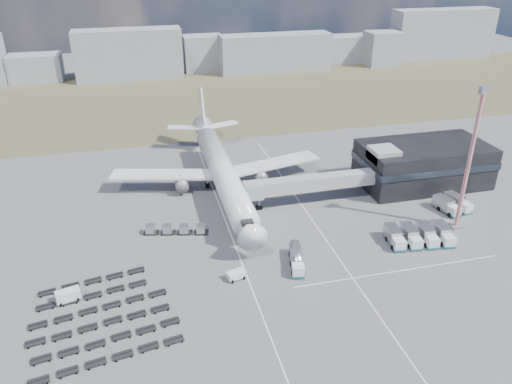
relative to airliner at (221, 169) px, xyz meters
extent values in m
plane|color=#565659|center=(0.00, -32.38, -5.29)|extent=(420.00, 420.00, 0.00)
cube|color=brown|center=(0.00, 77.62, -5.29)|extent=(420.00, 90.00, 0.01)
cube|color=silver|center=(-2.00, -27.38, -5.29)|extent=(0.25, 110.00, 0.01)
cube|color=silver|center=(16.00, -27.38, -5.29)|extent=(0.25, 110.00, 0.01)
cube|color=silver|center=(25.00, -40.38, -5.29)|extent=(40.00, 0.25, 0.01)
cube|color=black|center=(48.00, -8.38, -0.29)|extent=(30.00, 16.00, 10.00)
cube|color=#262D38|center=(48.00, -8.38, 0.91)|extent=(30.40, 16.40, 1.60)
cube|color=#939399|center=(36.00, -10.38, 4.21)|extent=(6.00, 6.00, 3.00)
cube|color=#939399|center=(18.10, -11.88, -0.19)|extent=(29.80, 3.00, 3.00)
cube|color=#939399|center=(4.70, -12.38, -0.19)|extent=(4.00, 3.60, 3.40)
cylinder|color=slate|center=(6.20, -11.88, -2.74)|extent=(0.70, 0.70, 5.10)
cylinder|color=black|center=(6.20, -11.88, -4.84)|extent=(1.40, 0.90, 1.40)
cylinder|color=silver|center=(0.00, -2.38, 0.01)|extent=(5.60, 48.00, 5.60)
cone|color=silver|center=(0.00, -28.88, 0.01)|extent=(5.60, 5.00, 5.60)
cone|color=silver|center=(0.00, 25.62, 0.81)|extent=(5.60, 8.00, 5.60)
cube|color=black|center=(0.00, -26.88, 0.81)|extent=(2.20, 2.00, 0.80)
cube|color=silver|center=(-13.00, 2.62, -1.19)|extent=(25.59, 11.38, 0.50)
cube|color=silver|center=(13.00, 2.62, -1.19)|extent=(25.59, 11.38, 0.50)
cylinder|color=slate|center=(-9.50, 0.62, -2.89)|extent=(3.00, 5.00, 3.00)
cylinder|color=slate|center=(9.50, 0.62, -2.89)|extent=(3.00, 5.00, 3.00)
cube|color=silver|center=(-5.50, 27.62, 1.21)|extent=(9.49, 5.63, 0.35)
cube|color=silver|center=(5.50, 27.62, 1.21)|extent=(9.49, 5.63, 0.35)
cube|color=silver|center=(0.00, 28.62, 6.51)|extent=(0.50, 9.06, 11.45)
cylinder|color=slate|center=(0.00, -23.38, -4.04)|extent=(0.50, 0.50, 2.50)
cylinder|color=slate|center=(-3.20, 1.62, -4.04)|extent=(0.60, 0.60, 2.50)
cylinder|color=slate|center=(3.20, 1.62, -4.04)|extent=(0.60, 0.60, 2.50)
cylinder|color=black|center=(0.00, -23.38, -4.79)|extent=(0.50, 1.20, 1.20)
cube|color=gray|center=(-56.81, 120.06, 0.23)|extent=(21.12, 12.00, 11.05)
cube|color=gray|center=(-18.28, 114.70, 4.98)|extent=(44.23, 12.00, 20.55)
cube|color=gray|center=(14.29, 121.93, 2.47)|extent=(17.33, 12.00, 15.53)
cube|color=gray|center=(45.51, 113.09, 2.86)|extent=(49.90, 12.00, 16.30)
cube|color=gray|center=(71.56, 122.73, 1.00)|extent=(50.04, 12.00, 12.59)
cube|color=gray|center=(98.11, 113.18, 2.37)|extent=(15.51, 12.00, 15.32)
cube|color=gray|center=(133.75, 120.38, 6.46)|extent=(51.55, 12.00, 23.50)
cube|color=silver|center=(6.79, -37.45, -4.00)|extent=(2.57, 2.57, 2.06)
cube|color=#146D74|center=(6.79, -37.45, -4.80)|extent=(2.68, 2.68, 0.45)
cylinder|color=#ADADB1|center=(7.77, -33.19, -3.59)|extent=(3.69, 7.04, 2.24)
cube|color=slate|center=(7.77, -33.19, -4.62)|extent=(3.60, 7.02, 0.31)
cylinder|color=black|center=(7.47, -34.49, -4.84)|extent=(2.49, 1.48, 0.98)
cube|color=silver|center=(-4.00, -35.50, -4.56)|extent=(3.59, 2.58, 1.46)
cube|color=silver|center=(-32.10, -34.77, -4.24)|extent=(4.19, 2.72, 2.10)
cube|color=silver|center=(0.45, 2.59, -3.77)|extent=(3.08, 5.98, 2.67)
cube|color=#146D74|center=(0.45, 2.59, -4.86)|extent=(3.19, 6.09, 0.43)
cube|color=silver|center=(28.15, -34.15, -4.02)|extent=(2.50, 2.41, 2.15)
cube|color=#146D74|center=(28.15, -34.15, -4.85)|extent=(2.61, 2.52, 0.44)
cube|color=#ADADB1|center=(28.57, -30.75, -3.63)|extent=(2.88, 4.76, 2.55)
cube|color=silver|center=(31.45, -34.56, -4.02)|extent=(2.50, 2.41, 2.15)
cube|color=#146D74|center=(31.45, -34.56, -4.85)|extent=(2.61, 2.52, 0.44)
cube|color=#ADADB1|center=(31.87, -31.15, -3.63)|extent=(2.88, 4.76, 2.55)
cube|color=silver|center=(34.76, -34.96, -4.02)|extent=(2.50, 2.41, 2.15)
cube|color=#146D74|center=(34.76, -34.96, -4.85)|extent=(2.61, 2.52, 0.44)
cube|color=#ADADB1|center=(35.18, -31.56, -3.63)|extent=(2.88, 4.76, 2.55)
cube|color=silver|center=(38.06, -35.37, -4.02)|extent=(2.50, 2.41, 2.15)
cube|color=#146D74|center=(38.06, -35.37, -4.85)|extent=(2.61, 2.52, 0.44)
cube|color=#ADADB1|center=(38.48, -31.97, -3.63)|extent=(2.88, 4.76, 2.55)
cube|color=silver|center=(46.19, -25.13, -4.03)|extent=(2.62, 2.54, 2.14)
cube|color=#146D74|center=(46.19, -25.13, -4.85)|extent=(2.73, 2.66, 0.44)
cube|color=#ADADB1|center=(45.51, -21.79, -3.64)|extent=(3.18, 4.85, 2.53)
cube|color=silver|center=(49.43, -24.48, -4.03)|extent=(2.62, 2.54, 2.14)
cube|color=#146D74|center=(49.43, -24.48, -4.85)|extent=(2.73, 2.66, 0.44)
cube|color=#ADADB1|center=(48.76, -21.14, -3.64)|extent=(3.18, 4.85, 2.53)
cube|color=black|center=(-17.72, -16.60, -4.97)|extent=(3.08, 2.30, 0.19)
cube|color=#ADADB1|center=(-17.72, -16.60, -4.07)|extent=(2.05, 2.05, 1.59)
cube|color=black|center=(-14.41, -17.40, -4.97)|extent=(3.08, 2.30, 0.19)
cube|color=#ADADB1|center=(-14.41, -17.40, -4.07)|extent=(2.05, 2.05, 1.59)
cube|color=black|center=(-11.10, -18.19, -4.97)|extent=(3.08, 2.30, 0.19)
cube|color=#ADADB1|center=(-11.10, -18.19, -4.07)|extent=(2.05, 2.05, 1.59)
cube|color=black|center=(-7.79, -18.98, -4.97)|extent=(3.08, 2.30, 0.19)
cube|color=#ADADB1|center=(-7.79, -18.98, -4.07)|extent=(2.05, 2.05, 1.59)
cube|color=black|center=(-25.41, -49.95, -4.95)|extent=(22.44, 5.46, 0.68)
cube|color=black|center=(-26.12, -46.07, -4.95)|extent=(22.44, 5.46, 0.68)
cube|color=black|center=(-26.84, -42.19, -4.95)|extent=(22.44, 5.46, 0.68)
cube|color=black|center=(-27.55, -38.30, -4.95)|extent=(22.44, 5.46, 0.68)
cube|color=black|center=(-28.26, -34.42, -4.95)|extent=(18.74, 4.78, 0.68)
cube|color=black|center=(-28.98, -30.54, -4.95)|extent=(18.74, 4.78, 0.68)
cylinder|color=#B21C23|center=(44.13, -29.01, 9.06)|extent=(0.80, 0.80, 28.70)
cube|color=slate|center=(44.13, -29.01, 23.75)|extent=(2.80, 1.72, 1.38)
cube|color=#565659|center=(44.13, -29.01, -5.12)|extent=(2.30, 2.30, 0.34)
camera|label=1|loc=(-17.91, -105.71, 48.01)|focal=35.00mm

